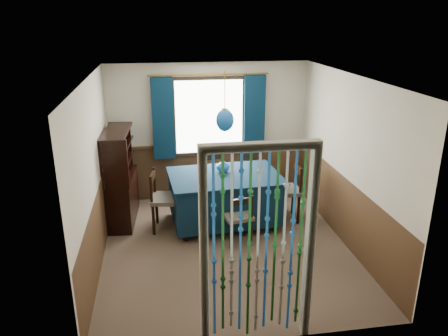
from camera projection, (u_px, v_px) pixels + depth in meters
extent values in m
plane|color=brown|center=(226.00, 247.00, 6.51)|extent=(4.00, 4.00, 0.00)
plane|color=silver|center=(227.00, 78.00, 5.67)|extent=(4.00, 4.00, 0.00)
plane|color=beige|center=(209.00, 132.00, 7.95)|extent=(3.60, 0.00, 3.60)
plane|color=beige|center=(260.00, 236.00, 4.23)|extent=(3.60, 0.00, 3.60)
plane|color=beige|center=(94.00, 175.00, 5.83)|extent=(0.00, 4.00, 4.00)
plane|color=beige|center=(348.00, 162.00, 6.35)|extent=(0.00, 4.00, 4.00)
plane|color=#472F1B|center=(209.00, 171.00, 8.19)|extent=(3.60, 0.00, 3.60)
plane|color=#472F1B|center=(257.00, 300.00, 4.49)|extent=(3.60, 0.00, 3.60)
plane|color=#472F1B|center=(100.00, 226.00, 6.08)|extent=(0.00, 4.00, 4.00)
plane|color=#472F1B|center=(343.00, 209.00, 6.60)|extent=(0.00, 4.00, 4.00)
cube|color=black|center=(209.00, 117.00, 7.81)|extent=(1.32, 0.12, 1.42)
cube|color=#0A2034|center=(225.00, 197.00, 7.11)|extent=(1.77, 1.26, 0.70)
cube|color=#0A2034|center=(225.00, 176.00, 6.98)|extent=(1.84, 1.33, 0.03)
cylinder|color=black|center=(185.00, 236.00, 6.68)|extent=(0.07, 0.07, 0.14)
cylinder|color=black|center=(275.00, 227.00, 6.98)|extent=(0.07, 0.07, 0.14)
cylinder|color=black|center=(178.00, 212.00, 7.50)|extent=(0.07, 0.07, 0.14)
cylinder|color=black|center=(258.00, 204.00, 7.80)|extent=(0.07, 0.07, 0.14)
cylinder|color=black|center=(231.00, 236.00, 6.40)|extent=(0.04, 0.04, 0.41)
cylinder|color=black|center=(251.00, 233.00, 6.50)|extent=(0.04, 0.04, 0.41)
cylinder|color=black|center=(224.00, 227.00, 6.67)|extent=(0.04, 0.04, 0.41)
cylinder|color=black|center=(244.00, 224.00, 6.77)|extent=(0.04, 0.04, 0.41)
cube|color=#5B5549|center=(238.00, 216.00, 6.51)|extent=(0.46, 0.45, 0.05)
cube|color=black|center=(242.00, 202.00, 6.26)|extent=(0.34, 0.10, 0.09)
cylinder|color=black|center=(231.00, 211.00, 6.26)|extent=(0.04, 0.04, 0.40)
cylinder|color=black|center=(252.00, 208.00, 6.36)|extent=(0.04, 0.04, 0.40)
cylinder|color=black|center=(223.00, 188.00, 8.05)|extent=(0.05, 0.05, 0.49)
cylinder|color=black|center=(203.00, 191.00, 7.92)|extent=(0.05, 0.05, 0.49)
cylinder|color=black|center=(231.00, 196.00, 7.72)|extent=(0.05, 0.05, 0.49)
cylinder|color=black|center=(210.00, 199.00, 7.58)|extent=(0.05, 0.05, 0.49)
cube|color=#5B5549|center=(217.00, 179.00, 7.73)|extent=(0.57, 0.55, 0.07)
cube|color=black|center=(213.00, 157.00, 7.78)|extent=(0.42, 0.13, 0.11)
cylinder|color=black|center=(223.00, 163.00, 7.90)|extent=(0.04, 0.04, 0.48)
cylinder|color=black|center=(202.00, 166.00, 7.76)|extent=(0.04, 0.04, 0.48)
cylinder|color=black|center=(157.00, 209.00, 7.18)|extent=(0.05, 0.05, 0.49)
cylinder|color=black|center=(154.00, 220.00, 6.80)|extent=(0.05, 0.05, 0.49)
cylinder|color=black|center=(180.00, 209.00, 7.19)|extent=(0.05, 0.05, 0.49)
cylinder|color=black|center=(178.00, 220.00, 6.81)|extent=(0.05, 0.05, 0.49)
cube|color=#5B5549|center=(166.00, 198.00, 6.90)|extent=(0.52, 0.54, 0.07)
cube|color=black|center=(152.00, 177.00, 6.78)|extent=(0.10, 0.43, 0.11)
cylinder|color=black|center=(155.00, 182.00, 7.02)|extent=(0.04, 0.04, 0.48)
cylinder|color=black|center=(151.00, 191.00, 6.64)|extent=(0.04, 0.04, 0.48)
cylinder|color=black|center=(298.00, 210.00, 7.17)|extent=(0.05, 0.05, 0.49)
cylinder|color=black|center=(293.00, 200.00, 7.55)|extent=(0.05, 0.05, 0.49)
cylinder|color=black|center=(276.00, 211.00, 7.14)|extent=(0.05, 0.05, 0.49)
cylinder|color=black|center=(271.00, 201.00, 7.52)|extent=(0.05, 0.05, 0.49)
cube|color=#5B5549|center=(285.00, 190.00, 7.25)|extent=(0.49, 0.51, 0.07)
cube|color=black|center=(298.00, 169.00, 7.15)|extent=(0.07, 0.42, 0.11)
cylinder|color=black|center=(301.00, 182.00, 7.01)|extent=(0.04, 0.04, 0.48)
cylinder|color=black|center=(295.00, 174.00, 7.39)|extent=(0.04, 0.04, 0.48)
cube|color=black|center=(122.00, 198.00, 7.27)|extent=(0.49, 1.21, 0.78)
cube|color=black|center=(116.00, 165.00, 6.48)|extent=(0.36, 0.08, 0.78)
cube|color=black|center=(121.00, 144.00, 7.53)|extent=(0.36, 0.08, 0.78)
cube|color=black|center=(117.00, 132.00, 6.89)|extent=(0.44, 1.21, 0.04)
cube|color=black|center=(107.00, 154.00, 6.98)|extent=(0.11, 1.17, 0.78)
cube|color=black|center=(121.00, 160.00, 7.05)|extent=(0.39, 1.13, 0.02)
cube|color=black|center=(120.00, 145.00, 6.97)|extent=(0.39, 1.13, 0.02)
cylinder|color=olive|center=(225.00, 96.00, 6.56)|extent=(0.01, 0.01, 0.75)
ellipsoid|color=#144D90|center=(225.00, 120.00, 6.68)|extent=(0.28, 0.28, 0.35)
cylinder|color=olive|center=(225.00, 109.00, 6.62)|extent=(0.09, 0.09, 0.03)
imported|color=#144D90|center=(223.00, 166.00, 7.09)|extent=(0.22, 0.22, 0.20)
imported|color=beige|center=(121.00, 164.00, 6.75)|extent=(0.26, 0.26, 0.05)
imported|color=beige|center=(124.00, 166.00, 7.35)|extent=(0.17, 0.17, 0.17)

